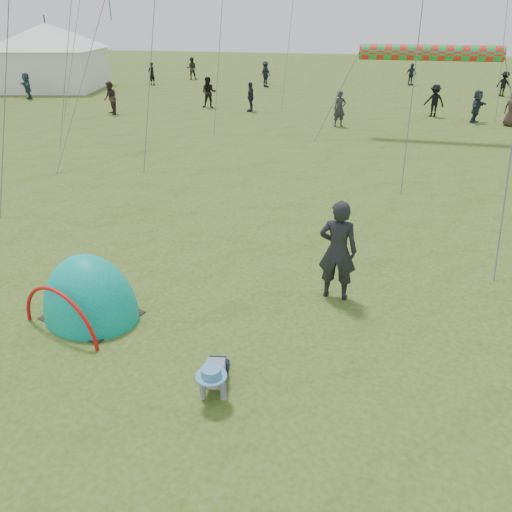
% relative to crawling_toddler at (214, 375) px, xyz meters
% --- Properties ---
extents(ground, '(140.00, 140.00, 0.00)m').
position_rel_crawling_toddler_xyz_m(ground, '(-1.04, 0.32, -0.30)').
color(ground, '#2E5211').
extents(crawling_toddler, '(0.69, 0.88, 0.61)m').
position_rel_crawling_toddler_xyz_m(crawling_toddler, '(0.00, 0.00, 0.00)').
color(crawling_toddler, black).
rests_on(crawling_toddler, ground).
extents(popup_tent, '(2.21, 2.00, 2.37)m').
position_rel_crawling_toddler_xyz_m(popup_tent, '(-2.78, 1.39, -0.30)').
color(popup_tent, '#008673').
rests_on(popup_tent, ground).
extents(standing_adult, '(0.74, 0.51, 1.95)m').
position_rel_crawling_toddler_xyz_m(standing_adult, '(1.40, 3.13, 0.67)').
color(standing_adult, black).
rests_on(standing_adult, ground).
extents(event_marquee, '(8.30, 8.30, 4.76)m').
position_rel_crawling_toddler_xyz_m(event_marquee, '(-21.54, 28.40, 2.08)').
color(event_marquee, white).
rests_on(event_marquee, ground).
extents(crowd_person_0, '(0.57, 0.70, 1.65)m').
position_rel_crawling_toddler_xyz_m(crowd_person_0, '(-15.65, 32.32, 0.52)').
color(crowd_person_0, black).
rests_on(crowd_person_0, ground).
extents(crowd_person_1, '(1.01, 0.88, 1.76)m').
position_rel_crawling_toddler_xyz_m(crowd_person_1, '(-13.92, 36.49, 0.57)').
color(crowd_person_1, '#382C28').
rests_on(crowd_person_1, ground).
extents(crowd_person_2, '(0.99, 0.86, 1.60)m').
position_rel_crawling_toddler_xyz_m(crowd_person_2, '(3.81, 36.84, 0.50)').
color(crowd_person_2, '#22303A').
rests_on(crowd_person_2, ground).
extents(crowd_person_3, '(1.22, 1.03, 1.65)m').
position_rel_crawling_toddler_xyz_m(crowd_person_3, '(4.57, 23.40, 0.52)').
color(crowd_person_3, black).
rests_on(crowd_person_3, ground).
extents(crowd_person_5, '(1.11, 1.51, 1.58)m').
position_rel_crawling_toddler_xyz_m(crowd_person_5, '(6.50, 22.19, 0.48)').
color(crowd_person_5, '#26333F').
rests_on(crowd_person_5, ground).
extents(crowd_person_6, '(0.72, 0.62, 1.67)m').
position_rel_crawling_toddler_xyz_m(crowd_person_6, '(-0.06, 19.57, 0.53)').
color(crowd_person_6, '#2E2F34').
rests_on(crowd_person_6, ground).
extents(crowd_person_7, '(1.04, 1.05, 1.71)m').
position_rel_crawling_toddler_xyz_m(crowd_person_7, '(-12.38, 19.90, 0.55)').
color(crowd_person_7, '#3A2923').
rests_on(crowd_person_7, ground).
extents(crowd_person_8, '(1.03, 0.94, 1.69)m').
position_rel_crawling_toddler_xyz_m(crowd_person_8, '(-6.77, 33.12, 0.54)').
color(crowd_person_8, '#1E2A36').
rests_on(crowd_person_8, ground).
extents(crowd_person_9, '(0.84, 1.16, 1.62)m').
position_rel_crawling_toddler_xyz_m(crowd_person_9, '(-7.44, 35.81, 0.51)').
color(crowd_person_9, '#25262A').
rests_on(crowd_person_9, ground).
extents(crowd_person_10, '(0.90, 0.62, 1.77)m').
position_rel_crawling_toddler_xyz_m(crowd_person_10, '(-20.05, 26.26, 0.58)').
color(crowd_person_10, '#433330').
rests_on(crowd_person_10, ground).
extents(crowd_person_11, '(1.45, 1.31, 1.60)m').
position_rel_crawling_toddler_xyz_m(crowd_person_11, '(-20.37, 23.73, 0.50)').
color(crowd_person_11, '#2A3C45').
rests_on(crowd_person_11, ground).
extents(crowd_person_12, '(0.69, 0.68, 1.61)m').
position_rel_crawling_toddler_xyz_m(crowd_person_12, '(-21.88, 31.30, 0.50)').
color(crowd_person_12, black).
rests_on(crowd_person_12, ground).
extents(crowd_person_13, '(0.93, 0.78, 1.72)m').
position_rel_crawling_toddler_xyz_m(crowd_person_13, '(-7.93, 23.25, 0.56)').
color(crowd_person_13, black).
rests_on(crowd_person_13, ground).
extents(crowd_person_14, '(0.39, 0.93, 1.58)m').
position_rel_crawling_toddler_xyz_m(crowd_person_14, '(-5.26, 22.60, 0.49)').
color(crowd_person_14, '#212631').
rests_on(crowd_person_14, ground).
extents(crowd_person_15, '(1.15, 1.12, 1.58)m').
position_rel_crawling_toddler_xyz_m(crowd_person_15, '(9.60, 32.27, 0.48)').
color(crowd_person_15, black).
rests_on(crowd_person_15, ground).
extents(rainbow_tube_kite, '(5.77, 0.64, 0.64)m').
position_rel_crawling_toddler_xyz_m(rainbow_tube_kite, '(3.61, 18.13, 3.18)').
color(rainbow_tube_kite, red).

